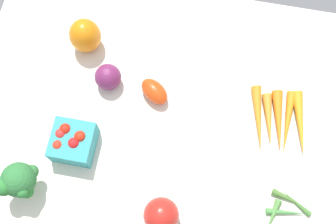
% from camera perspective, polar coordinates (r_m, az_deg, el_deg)
% --- Properties ---
extents(tablecloth, '(1.04, 0.76, 0.02)m').
position_cam_1_polar(tablecloth, '(1.14, -0.00, -0.48)').
color(tablecloth, silver).
rests_on(tablecloth, ground).
extents(bell_pepper_red, '(0.12, 0.12, 0.09)m').
position_cam_1_polar(bell_pepper_red, '(1.03, -0.89, -13.31)').
color(bell_pepper_red, red).
rests_on(bell_pepper_red, tablecloth).
extents(roma_tomato, '(0.10, 0.09, 0.05)m').
position_cam_1_polar(roma_tomato, '(1.13, -1.78, 2.70)').
color(roma_tomato, '#E14012').
rests_on(roma_tomato, tablecloth).
extents(berry_basket, '(0.10, 0.10, 0.08)m').
position_cam_1_polar(berry_basket, '(1.10, -12.33, -3.82)').
color(berry_basket, teal).
rests_on(berry_basket, tablecloth).
extents(broccoli_head, '(0.09, 0.09, 0.11)m').
position_cam_1_polar(broccoli_head, '(1.08, -19.06, -8.53)').
color(broccoli_head, '#91C885').
rests_on(broccoli_head, tablecloth).
extents(carrot_bunch, '(0.16, 0.18, 0.03)m').
position_cam_1_polar(carrot_bunch, '(1.15, 14.33, -1.14)').
color(carrot_bunch, orange).
rests_on(carrot_bunch, tablecloth).
extents(bell_pepper_orange, '(0.10, 0.10, 0.10)m').
position_cam_1_polar(bell_pepper_orange, '(1.18, -10.76, 9.76)').
color(bell_pepper_orange, orange).
rests_on(bell_pepper_orange, tablecloth).
extents(red_onion_near_basket, '(0.07, 0.07, 0.07)m').
position_cam_1_polar(red_onion_near_basket, '(1.14, -7.84, 4.54)').
color(red_onion_near_basket, '#6F2454').
rests_on(red_onion_near_basket, tablecloth).
extents(okra_pile, '(0.11, 0.11, 0.02)m').
position_cam_1_polar(okra_pile, '(1.11, 14.93, -11.98)').
color(okra_pile, '#488F44').
rests_on(okra_pile, tablecloth).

